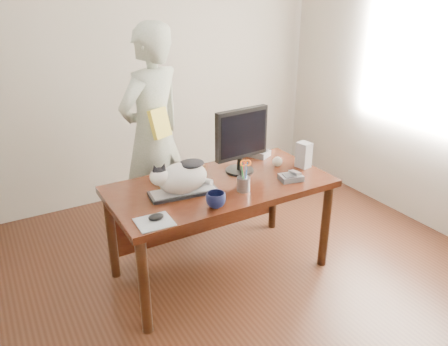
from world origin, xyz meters
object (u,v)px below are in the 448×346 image
(pen_cup, at_px, (244,182))
(calculator, at_px, (258,153))
(phone, at_px, (291,177))
(speaker, at_px, (304,155))
(coffee_mug, at_px, (216,200))
(mouse, at_px, (156,217))
(book_stack, at_px, (188,170))
(desk, at_px, (215,197))
(baseball, at_px, (277,162))
(person, at_px, (153,134))
(monitor, at_px, (242,137))
(cat, at_px, (181,177))
(keyboard, at_px, (183,192))

(pen_cup, relative_size, calculator, 1.05)
(phone, relative_size, speaker, 0.91)
(speaker, bearing_deg, coffee_mug, -176.61)
(coffee_mug, relative_size, calculator, 0.59)
(pen_cup, height_order, speaker, pen_cup)
(coffee_mug, bearing_deg, mouse, 175.42)
(coffee_mug, distance_m, book_stack, 0.56)
(phone, bearing_deg, desk, 160.63)
(baseball, relative_size, person, 0.04)
(monitor, xyz_separation_m, phone, (0.24, -0.31, -0.26))
(speaker, bearing_deg, mouse, 177.66)
(phone, xyz_separation_m, book_stack, (-0.61, 0.46, 0.01))
(person, bearing_deg, monitor, 95.12)
(desk, height_order, person, person)
(monitor, bearing_deg, baseball, -12.24)
(desk, height_order, speaker, speaker)
(baseball, bearing_deg, speaker, -33.02)
(mouse, bearing_deg, speaker, 11.25)
(phone, relative_size, calculator, 0.83)
(cat, relative_size, baseball, 5.84)
(desk, xyz_separation_m, monitor, (0.23, 0.02, 0.43))
(calculator, bearing_deg, monitor, -171.66)
(baseball, xyz_separation_m, book_stack, (-0.68, 0.20, -0.00))
(cat, bearing_deg, phone, -6.73)
(keyboard, xyz_separation_m, coffee_mug, (0.10, -0.28, 0.04))
(person, bearing_deg, baseball, 108.81)
(monitor, xyz_separation_m, book_stack, (-0.37, 0.15, -0.24))
(speaker, relative_size, calculator, 0.91)
(cat, height_order, pen_cup, cat)
(monitor, xyz_separation_m, person, (-0.41, 0.75, -0.12))
(person, bearing_deg, calculator, 120.13)
(pen_cup, distance_m, calculator, 0.69)
(book_stack, bearing_deg, pen_cup, -88.65)
(keyboard, relative_size, person, 0.26)
(cat, bearing_deg, book_stack, 62.29)
(mouse, distance_m, phone, 1.08)
(mouse, bearing_deg, calculator, 29.19)
(book_stack, relative_size, person, 0.15)
(desk, bearing_deg, calculator, 23.93)
(speaker, bearing_deg, monitor, 150.94)
(pen_cup, relative_size, speaker, 1.16)
(baseball, xyz_separation_m, calculator, (-0.01, 0.26, -0.01))
(cat, distance_m, phone, 0.83)
(cat, bearing_deg, speaker, 4.65)
(cat, bearing_deg, mouse, -132.41)
(desk, distance_m, keyboard, 0.36)
(pen_cup, distance_m, mouse, 0.69)
(coffee_mug, xyz_separation_m, phone, (0.68, 0.09, -0.03))
(cat, xyz_separation_m, pen_cup, (0.40, -0.16, -0.07))
(monitor, distance_m, mouse, 0.95)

